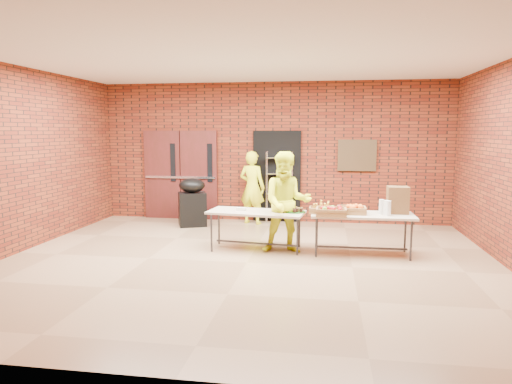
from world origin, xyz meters
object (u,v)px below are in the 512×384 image
wire_rack (279,187)px  volunteer_woman (252,188)px  volunteer_man (287,202)px  table_right (362,217)px  coffee_dispenser (398,200)px  covered_grill (192,202)px  table_left (256,214)px

wire_rack → volunteer_woman: volunteer_woman is taller
volunteer_man → wire_rack: bearing=90.5°
table_right → coffee_dispenser: coffee_dispenser is taller
table_right → volunteer_woman: size_ratio=1.04×
table_right → covered_grill: size_ratio=1.62×
table_right → volunteer_woman: volunteer_woman is taller
wire_rack → table_left: bearing=-103.8°
table_right → volunteer_woman: bearing=133.6°
table_left → volunteer_man: bearing=-3.0°
covered_grill → volunteer_man: 2.97m
volunteer_woman → volunteer_man: 2.55m
table_right → volunteer_man: (-1.28, -0.04, 0.23)m
wire_rack → table_right: 3.04m
covered_grill → table_left: bearing=-69.1°
table_left → coffee_dispenser: coffee_dispenser is taller
table_left → volunteer_woman: volunteer_woman is taller
wire_rack → table_left: (-0.15, -2.48, -0.18)m
table_right → volunteer_woman: 3.24m
wire_rack → covered_grill: (-1.86, -0.67, -0.28)m
coffee_dispenser → volunteer_man: (-1.87, -0.20, -0.06)m
table_right → covered_grill: (-3.53, 1.87, -0.11)m
covered_grill → volunteer_woman: (1.27, 0.45, 0.29)m
wire_rack → covered_grill: 2.00m
covered_grill → wire_rack: bearing=-2.8°
table_left → volunteer_woman: 2.31m
table_left → table_right: bearing=5.2°
wire_rack → table_right: size_ratio=0.95×
wire_rack → volunteer_woman: (-0.59, -0.22, 0.01)m
table_right → covered_grill: 4.00m
table_right → volunteer_man: bearing=-179.0°
table_right → coffee_dispenser: (0.59, 0.16, 0.29)m
covered_grill → volunteer_man: volunteer_man is taller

